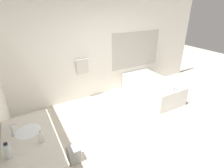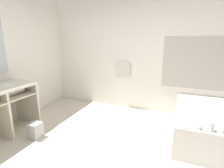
{
  "view_description": "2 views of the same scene",
  "coord_description": "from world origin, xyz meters",
  "px_view_note": "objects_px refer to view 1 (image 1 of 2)",
  "views": [
    {
      "loc": [
        -1.79,
        -2.06,
        2.53
      ],
      "look_at": [
        -0.08,
        0.95,
        0.9
      ],
      "focal_mm": 28.0,
      "sensor_mm": 36.0,
      "label": 1
    },
    {
      "loc": [
        1.02,
        -1.87,
        1.68
      ],
      "look_at": [
        -0.1,
        0.91,
        0.92
      ],
      "focal_mm": 28.0,
      "sensor_mm": 36.0,
      "label": 2
    }
  ],
  "objects_px": {
    "soap_dispenser": "(42,137)",
    "waste_bin": "(74,154)",
    "bathtub": "(152,87)",
    "water_bottle_1": "(8,151)"
  },
  "relations": [
    {
      "from": "bathtub",
      "to": "water_bottle_1",
      "type": "distance_m",
      "value": 3.94
    },
    {
      "from": "bathtub",
      "to": "water_bottle_1",
      "type": "bearing_deg",
      "value": -156.73
    },
    {
      "from": "bathtub",
      "to": "waste_bin",
      "type": "height_order",
      "value": "bathtub"
    },
    {
      "from": "bathtub",
      "to": "waste_bin",
      "type": "distance_m",
      "value": 2.96
    },
    {
      "from": "bathtub",
      "to": "soap_dispenser",
      "type": "bearing_deg",
      "value": -155.49
    },
    {
      "from": "water_bottle_1",
      "to": "soap_dispenser",
      "type": "height_order",
      "value": "water_bottle_1"
    },
    {
      "from": "water_bottle_1",
      "to": "bathtub",
      "type": "bearing_deg",
      "value": 23.27
    },
    {
      "from": "waste_bin",
      "to": "soap_dispenser",
      "type": "bearing_deg",
      "value": -144.77
    },
    {
      "from": "soap_dispenser",
      "to": "waste_bin",
      "type": "bearing_deg",
      "value": 35.23
    },
    {
      "from": "soap_dispenser",
      "to": "waste_bin",
      "type": "relative_size",
      "value": 0.64
    }
  ]
}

